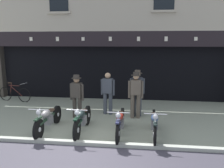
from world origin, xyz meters
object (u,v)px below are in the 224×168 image
Objects in this scene: leaning_bicycle at (15,94)px; advert_board_far at (53,66)px; salesman_left at (77,94)px; assistant_far_right at (137,91)px; motorcycle_left at (48,118)px; motorcycle_center_right at (154,123)px; motorcycle_center at (120,122)px; salesman_right at (136,93)px; advert_board_near at (76,68)px; shopkeeper_center at (108,91)px; motorcycle_center_left at (82,119)px.

advert_board_far is at bearing 134.08° from leaning_bicycle.
salesman_left is 0.94× the size of leaning_bicycle.
salesman_left is 1.71× the size of advert_board_far.
advert_board_far is (-2.08, 3.07, 0.68)m from salesman_left.
leaning_bicycle is (-5.85, 1.57, -0.63)m from assistant_far_right.
assistant_far_right is at bearing -145.03° from motorcycle_left.
motorcycle_center_right is 2.04m from assistant_far_right.
motorcycle_center is 1.02× the size of motorcycle_center_right.
advert_board_near is at bearing -44.31° from salesman_right.
shopkeeper_center is at bearing -47.68° from motorcycle_center_right.
motorcycle_center_right is at bearing 71.37° from leaning_bicycle.
advert_board_far reaches higher than motorcycle_center_left.
motorcycle_center is at bearing -49.90° from advert_board_far.
motorcycle_center is at bearing 153.17° from salesman_left.
motorcycle_center_right is 1.14× the size of leaning_bicycle.
shopkeeper_center is 0.95× the size of leaning_bicycle.
salesman_right reaches higher than leaning_bicycle.
motorcycle_center is at bearing 4.20° from motorcycle_center_right.
motorcycle_center_right is at bearing -176.84° from motorcycle_center.
leaning_bicycle reaches higher than motorcycle_center_right.
assistant_far_right is (2.22, 0.45, 0.09)m from salesman_left.
assistant_far_right reaches higher than motorcycle_center.
motorcycle_center_right is 6.72m from advert_board_far.
motorcycle_center_left is at bearing 0.51° from motorcycle_center_right.
motorcycle_center_right is (1.03, 0.04, -0.01)m from motorcycle_center.
shopkeeper_center is (-1.68, 1.99, 0.50)m from motorcycle_center_right.
leaning_bicycle is (-1.55, -1.06, -1.22)m from advert_board_far.
motorcycle_center_left reaches higher than leaning_bicycle.
advert_board_far is (-3.82, 4.54, 1.16)m from motorcycle_center.
advert_board_far reaches higher than motorcycle_center.
assistant_far_right is 1.03× the size of leaning_bicycle.
motorcycle_center_left is 1.54m from salesman_left.
shopkeeper_center is 1.15m from assistant_far_right.
motorcycle_center_left is 5.28m from advert_board_far.
leaning_bicycle is (-5.80, 1.79, -0.60)m from salesman_right.
motorcycle_left is 2.21× the size of advert_board_near.
salesman_right reaches higher than motorcycle_center.
salesman_right is 0.23m from assistant_far_right.
motorcycle_center_left reaches higher than motorcycle_left.
salesman_left is at bearing 70.68° from leaning_bicycle.
advert_board_near is at bearing -72.26° from motorcycle_center_left.
salesman_left is 2.18m from salesman_right.
leaning_bicycle is at bearing -26.09° from motorcycle_center_right.
leaning_bicycle is (-3.05, 3.40, -0.05)m from motorcycle_left.
advert_board_near reaches higher than motorcycle_left.
salesman_left is at bearing -110.82° from motorcycle_left.
motorcycle_center_left is 2.18× the size of advert_board_near.
motorcycle_center_right is at bearing 178.71° from motorcycle_center_left.
salesman_left is 3.77m from advert_board_far.
leaning_bicycle is at bearing -145.58° from advert_board_far.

